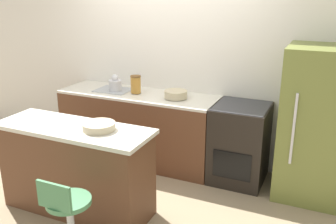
{
  "coord_description": "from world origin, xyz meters",
  "views": [
    {
      "loc": [
        1.89,
        -3.61,
        2.15
      ],
      "look_at": [
        0.4,
        -0.31,
        0.94
      ],
      "focal_mm": 40.0,
      "sensor_mm": 36.0,
      "label": 1
    }
  ],
  "objects_px": {
    "oven_range": "(240,143)",
    "refrigerator": "(317,125)",
    "stool_chair": "(68,218)",
    "kettle": "(115,84)",
    "mixing_bowl": "(176,94)"
  },
  "relations": [
    {
      "from": "kettle",
      "to": "mixing_bowl",
      "type": "distance_m",
      "value": 0.84
    },
    {
      "from": "oven_range",
      "to": "mixing_bowl",
      "type": "relative_size",
      "value": 3.34
    },
    {
      "from": "oven_range",
      "to": "refrigerator",
      "type": "distance_m",
      "value": 0.87
    },
    {
      "from": "oven_range",
      "to": "mixing_bowl",
      "type": "xyz_separation_m",
      "value": [
        -0.79,
        -0.02,
        0.5
      ]
    },
    {
      "from": "oven_range",
      "to": "kettle",
      "type": "height_order",
      "value": "kettle"
    },
    {
      "from": "oven_range",
      "to": "mixing_bowl",
      "type": "height_order",
      "value": "mixing_bowl"
    },
    {
      "from": "refrigerator",
      "to": "mixing_bowl",
      "type": "xyz_separation_m",
      "value": [
        -1.59,
        0.0,
        0.14
      ]
    },
    {
      "from": "oven_range",
      "to": "stool_chair",
      "type": "relative_size",
      "value": 1.19
    },
    {
      "from": "kettle",
      "to": "refrigerator",
      "type": "bearing_deg",
      "value": -0.03
    },
    {
      "from": "oven_range",
      "to": "kettle",
      "type": "distance_m",
      "value": 1.72
    },
    {
      "from": "oven_range",
      "to": "stool_chair",
      "type": "xyz_separation_m",
      "value": [
        -0.93,
        -1.91,
        -0.07
      ]
    },
    {
      "from": "kettle",
      "to": "mixing_bowl",
      "type": "bearing_deg",
      "value": -0.0
    },
    {
      "from": "oven_range",
      "to": "refrigerator",
      "type": "relative_size",
      "value": 0.56
    },
    {
      "from": "refrigerator",
      "to": "kettle",
      "type": "relative_size",
      "value": 7.8
    },
    {
      "from": "refrigerator",
      "to": "mixing_bowl",
      "type": "relative_size",
      "value": 5.94
    }
  ]
}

